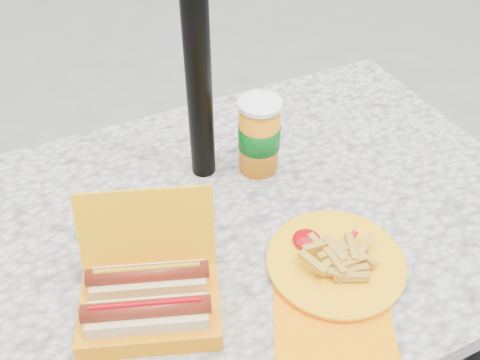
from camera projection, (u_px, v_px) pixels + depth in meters
name	position (u px, v px, depth m)	size (l,w,h in m)	color
picnic_table	(236.00, 255.00, 1.10)	(1.20, 0.80, 0.75)	beige
umbrella_pole	(195.00, 14.00, 0.90)	(0.05, 0.05, 2.20)	black
hotdog_box	(150.00, 298.00, 0.85)	(0.27, 0.25, 0.18)	#FFAB08
fries_plate	(335.00, 265.00, 0.93)	(0.31, 0.34, 0.05)	#FF8700
soda_cup	(259.00, 136.00, 1.09)	(0.09, 0.09, 0.17)	orange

